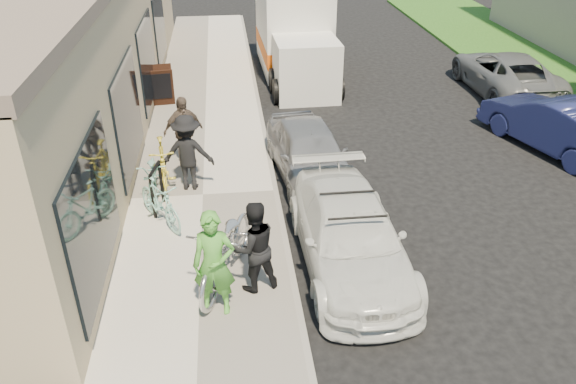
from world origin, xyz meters
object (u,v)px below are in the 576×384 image
sedan_white (350,235)px  cruiser_bike_a (160,203)px  sedan_silver (309,152)px  far_car_blue (556,124)px  far_car_gray (505,73)px  cruiser_bike_b (153,176)px  bike_rack (156,184)px  moving_truck (295,38)px  bystander_a (188,153)px  man_standing (254,247)px  sandwich_board (162,86)px  bystander_b (183,130)px  cruiser_bike_c (163,166)px  tandem_bike (227,249)px  woman_rider (214,264)px

sedan_white → cruiser_bike_a: sedan_white is taller
sedan_silver → far_car_blue: far_car_blue is taller
far_car_gray → cruiser_bike_b: 11.70m
bike_rack → sedan_silver: 3.49m
sedan_white → moving_truck: moving_truck is taller
sedan_white → cruiser_bike_a: (-3.37, 1.50, -0.01)m
moving_truck → bike_rack: bearing=-115.1°
cruiser_bike_a → bystander_a: (0.51, 1.37, 0.37)m
bike_rack → man_standing: (1.77, -2.65, 0.21)m
man_standing → moving_truck: bearing=-117.5°
sandwich_board → bystander_b: bystander_b is taller
sedan_silver → far_car_blue: 6.36m
cruiser_bike_a → far_car_blue: bearing=-17.3°
far_car_gray → bystander_b: bystander_b is taller
sedan_silver → far_car_gray: size_ratio=0.80×
cruiser_bike_b → cruiser_bike_c: 0.31m
far_car_gray → cruiser_bike_b: (-10.30, -5.54, -0.07)m
far_car_blue → cruiser_bike_b: bearing=-9.8°
bystander_b → tandem_bike: bearing=-105.2°
sandwich_board → sedan_silver: 5.93m
sedan_white → tandem_bike: tandem_bike is taller
far_car_gray → cruiser_bike_c: far_car_gray is taller
far_car_blue → bystander_b: 9.11m
sedan_silver → bystander_b: 2.93m
sedan_silver → bystander_a: 2.70m
moving_truck → bystander_b: bearing=-118.4°
moving_truck → cruiser_bike_c: size_ratio=3.26×
sedan_silver → bystander_b: bystander_b is taller
bike_rack → cruiser_bike_c: cruiser_bike_c is taller
moving_truck → cruiser_bike_b: size_ratio=3.52×
sandwich_board → cruiser_bike_c: (0.42, -5.10, -0.03)m
sedan_silver → far_car_gray: bearing=29.6°
cruiser_bike_a → cruiser_bike_c: (-0.04, 1.41, 0.07)m
sedan_silver → moving_truck: moving_truck is taller
cruiser_bike_a → sedan_white: bearing=-56.8°
sedan_silver → cruiser_bike_c: bearing=-178.7°
sedan_white → bystander_a: bystander_a is taller
moving_truck → bystander_b: (-3.42, -6.73, -0.29)m
sedan_white → moving_truck: bearing=86.8°
man_standing → tandem_bike: bearing=-49.0°
bike_rack → cruiser_bike_b: 0.69m
woman_rider → cruiser_bike_b: (-1.29, 3.81, -0.45)m
moving_truck → far_car_blue: (5.68, -6.70, -0.58)m
bike_rack → moving_truck: size_ratio=0.17×
man_standing → cruiser_bike_a: 2.73m
bike_rack → far_car_gray: bearing=31.4°
bike_rack → woman_rider: bearing=-70.0°
woman_rider → bystander_b: bearing=104.1°
bike_rack → far_car_gray: (10.16, 6.21, -0.08)m
bike_rack → tandem_bike: (1.34, -2.39, 0.02)m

